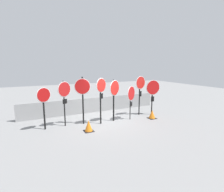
# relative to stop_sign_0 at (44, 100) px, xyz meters

# --- Properties ---
(ground_plane) EXTENTS (40.00, 40.00, 0.00)m
(ground_plane) POSITION_rel_stop_sign_0_xyz_m (3.30, -0.12, -1.47)
(ground_plane) COLOR gray
(fence_back) EXTENTS (9.41, 0.12, 1.00)m
(fence_back) POSITION_rel_stop_sign_0_xyz_m (3.30, 1.98, -0.97)
(fence_back) COLOR gray
(fence_back) RESTS_ON ground
(stop_sign_0) EXTENTS (0.67, 0.33, 2.11)m
(stop_sign_0) POSITION_rel_stop_sign_0_xyz_m (0.00, 0.00, 0.00)
(stop_sign_0) COLOR black
(stop_sign_0) RESTS_ON ground
(stop_sign_1) EXTENTS (0.71, 0.40, 2.38)m
(stop_sign_1) POSITION_rel_stop_sign_0_xyz_m (1.01, 0.06, 0.27)
(stop_sign_1) COLOR black
(stop_sign_1) RESTS_ON ground
(stop_sign_2) EXTENTS (0.80, 0.31, 2.55)m
(stop_sign_2) POSITION_rel_stop_sign_0_xyz_m (1.93, -0.04, 0.33)
(stop_sign_2) COLOR black
(stop_sign_2) RESTS_ON ground
(stop_sign_3) EXTENTS (0.68, 0.38, 2.49)m
(stop_sign_3) POSITION_rel_stop_sign_0_xyz_m (2.82, -0.44, 0.33)
(stop_sign_3) COLOR black
(stop_sign_3) RESTS_ON ground
(stop_sign_4) EXTENTS (0.77, 0.43, 2.36)m
(stop_sign_4) POSITION_rel_stop_sign_0_xyz_m (3.67, -0.31, 0.19)
(stop_sign_4) COLOR black
(stop_sign_4) RESTS_ON ground
(stop_sign_5) EXTENTS (0.74, 0.46, 1.98)m
(stop_sign_5) POSITION_rel_stop_sign_0_xyz_m (4.67, -0.49, -0.02)
(stop_sign_5) COLOR black
(stop_sign_5) RESTS_ON ground
(stop_sign_6) EXTENTS (0.80, 0.22, 2.48)m
(stop_sign_6) POSITION_rel_stop_sign_0_xyz_m (5.68, 0.06, 0.34)
(stop_sign_6) COLOR black
(stop_sign_6) RESTS_ON ground
(stop_sign_7) EXTENTS (0.92, 0.20, 2.23)m
(stop_sign_7) POSITION_rel_stop_sign_0_xyz_m (6.42, -0.27, 0.13)
(stop_sign_7) COLOR black
(stop_sign_7) RESTS_ON ground
(traffic_cone_0) EXTENTS (0.46, 0.46, 0.51)m
(traffic_cone_0) POSITION_rel_stop_sign_0_xyz_m (5.92, -0.89, -1.22)
(traffic_cone_0) COLOR black
(traffic_cone_0) RESTS_ON ground
(traffic_cone_1) EXTENTS (0.45, 0.45, 0.54)m
(traffic_cone_1) POSITION_rel_stop_sign_0_xyz_m (1.84, -1.17, -1.20)
(traffic_cone_1) COLOR black
(traffic_cone_1) RESTS_ON ground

